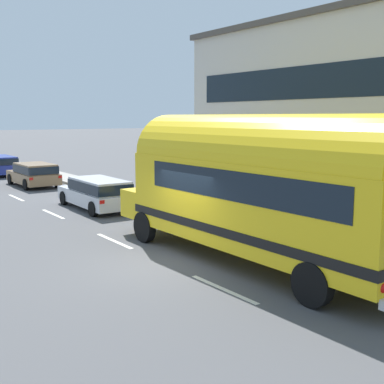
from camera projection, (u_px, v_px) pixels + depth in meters
name	position (u px, v px, depth m)	size (l,w,h in m)	color
ground_plane	(165.00, 263.00, 13.83)	(300.00, 300.00, 0.00)	#4C4C4F
lane_markings	(75.00, 195.00, 25.96)	(4.08, 80.00, 0.01)	silver
sidewalk_slab	(140.00, 198.00, 24.67)	(1.89, 90.00, 0.15)	gray
painted_bus	(269.00, 184.00, 13.03)	(2.69, 11.51, 4.12)	yellow
car_lead	(97.00, 192.00, 21.86)	(1.95, 4.83, 1.37)	silver
car_second	(34.00, 173.00, 29.09)	(2.03, 4.40, 1.37)	olive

